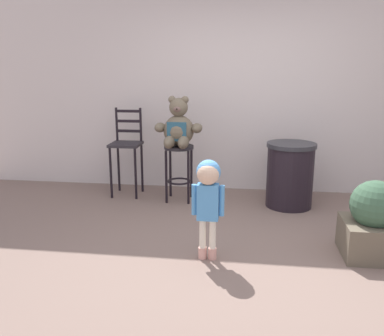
{
  "coord_description": "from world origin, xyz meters",
  "views": [
    {
      "loc": [
        0.09,
        -3.51,
        1.68
      ],
      "look_at": [
        -0.49,
        0.76,
        0.61
      ],
      "focal_mm": 38.29,
      "sensor_mm": 36.0,
      "label": 1
    }
  ],
  "objects_px": {
    "bar_chair_empty": "(127,148)",
    "child_walking": "(208,188)",
    "teddy_bear": "(178,128)",
    "planter_with_shrub": "(373,222)",
    "bar_stool_with_teddy": "(179,162)",
    "trash_bin": "(290,175)"
  },
  "relations": [
    {
      "from": "bar_stool_with_teddy",
      "to": "planter_with_shrub",
      "type": "distance_m",
      "value": 2.42
    },
    {
      "from": "child_walking",
      "to": "trash_bin",
      "type": "height_order",
      "value": "child_walking"
    },
    {
      "from": "planter_with_shrub",
      "to": "bar_chair_empty",
      "type": "bearing_deg",
      "value": 150.79
    },
    {
      "from": "bar_chair_empty",
      "to": "child_walking",
      "type": "bearing_deg",
      "value": -54.73
    },
    {
      "from": "trash_bin",
      "to": "child_walking",
      "type": "bearing_deg",
      "value": -118.8
    },
    {
      "from": "child_walking",
      "to": "planter_with_shrub",
      "type": "distance_m",
      "value": 1.52
    },
    {
      "from": "trash_bin",
      "to": "teddy_bear",
      "type": "bearing_deg",
      "value": 179.17
    },
    {
      "from": "bar_stool_with_teddy",
      "to": "bar_chair_empty",
      "type": "bearing_deg",
      "value": 167.57
    },
    {
      "from": "bar_stool_with_teddy",
      "to": "bar_chair_empty",
      "type": "distance_m",
      "value": 0.76
    },
    {
      "from": "teddy_bear",
      "to": "child_walking",
      "type": "xyz_separation_m",
      "value": [
        0.52,
        -1.58,
        -0.28
      ]
    },
    {
      "from": "teddy_bear",
      "to": "planter_with_shrub",
      "type": "bearing_deg",
      "value": -33.72
    },
    {
      "from": "teddy_bear",
      "to": "planter_with_shrub",
      "type": "relative_size",
      "value": 0.87
    },
    {
      "from": "bar_chair_empty",
      "to": "planter_with_shrub",
      "type": "relative_size",
      "value": 1.62
    },
    {
      "from": "teddy_bear",
      "to": "planter_with_shrub",
      "type": "distance_m",
      "value": 2.47
    },
    {
      "from": "bar_chair_empty",
      "to": "teddy_bear",
      "type": "bearing_deg",
      "value": -14.73
    },
    {
      "from": "bar_stool_with_teddy",
      "to": "teddy_bear",
      "type": "height_order",
      "value": "teddy_bear"
    },
    {
      "from": "bar_stool_with_teddy",
      "to": "trash_bin",
      "type": "bearing_deg",
      "value": -2.12
    },
    {
      "from": "teddy_bear",
      "to": "planter_with_shrub",
      "type": "height_order",
      "value": "teddy_bear"
    },
    {
      "from": "bar_chair_empty",
      "to": "bar_stool_with_teddy",
      "type": "bearing_deg",
      "value": -12.43
    },
    {
      "from": "planter_with_shrub",
      "to": "trash_bin",
      "type": "bearing_deg",
      "value": 115.05
    },
    {
      "from": "trash_bin",
      "to": "planter_with_shrub",
      "type": "xyz_separation_m",
      "value": [
        0.61,
        -1.31,
        -0.07
      ]
    },
    {
      "from": "teddy_bear",
      "to": "child_walking",
      "type": "bearing_deg",
      "value": -71.67
    }
  ]
}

